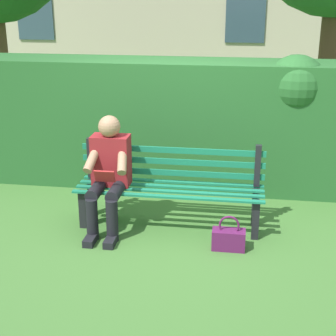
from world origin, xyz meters
TOP-DOWN VIEW (x-y plane):
  - ground at (0.00, 0.00)m, footprint 60.00×60.00m
  - park_bench at (0.00, -0.07)m, footprint 1.90×0.47m
  - person_seated at (0.60, 0.10)m, footprint 0.44×0.73m
  - hedge_backdrop at (0.20, -1.25)m, footprint 5.04×0.83m
  - handbag at (-0.62, 0.41)m, footprint 0.31×0.15m

SIDE VIEW (x-z plane):
  - ground at x=0.00m, z-range 0.00..0.00m
  - handbag at x=-0.62m, z-range -0.06..0.28m
  - park_bench at x=0.00m, z-range 0.01..0.86m
  - person_seated at x=0.60m, z-range 0.03..1.18m
  - hedge_backdrop at x=0.20m, z-range -0.01..1.63m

